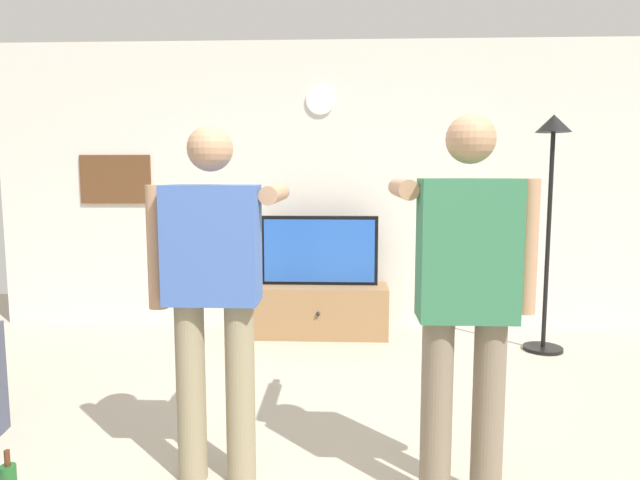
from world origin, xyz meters
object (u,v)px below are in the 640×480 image
(tv_stand, at_px, (319,310))
(framed_picture, at_px, (116,179))
(wall_clock, at_px, (320,100))
(person_standing_nearer_lamp, at_px, (214,283))
(floor_lamp, at_px, (551,184))
(television, at_px, (319,250))
(person_standing_nearer_couch, at_px, (465,289))

(tv_stand, bearing_deg, framed_picture, 171.45)
(tv_stand, distance_m, wall_clock, 1.94)
(wall_clock, distance_m, person_standing_nearer_lamp, 3.00)
(framed_picture, bearing_deg, wall_clock, -0.15)
(floor_lamp, bearing_deg, television, 168.00)
(floor_lamp, xyz_separation_m, person_standing_nearer_couch, (-1.15, -2.23, -0.41))
(floor_lamp, bearing_deg, wall_clock, 161.19)
(television, height_order, person_standing_nearer_couch, person_standing_nearer_couch)
(person_standing_nearer_lamp, distance_m, person_standing_nearer_couch, 1.15)
(television, distance_m, framed_picture, 2.08)
(person_standing_nearer_couch, bearing_deg, floor_lamp, 62.73)
(person_standing_nearer_couch, bearing_deg, television, 105.96)
(person_standing_nearer_lamp, bearing_deg, framed_picture, 119.97)
(tv_stand, relative_size, wall_clock, 4.65)
(floor_lamp, bearing_deg, person_standing_nearer_couch, -117.27)
(wall_clock, distance_m, person_standing_nearer_couch, 3.20)
(tv_stand, xyz_separation_m, person_standing_nearer_couch, (0.75, -2.59, 0.75))
(framed_picture, bearing_deg, person_standing_nearer_couch, -46.71)
(television, bearing_deg, framed_picture, 172.78)
(floor_lamp, relative_size, person_standing_nearer_couch, 1.13)
(television, bearing_deg, person_standing_nearer_couch, -74.04)
(person_standing_nearer_lamp, xyz_separation_m, person_standing_nearer_couch, (1.14, -0.15, 0.01))
(wall_clock, xyz_separation_m, person_standing_nearer_lamp, (-0.39, -2.73, -1.19))
(tv_stand, distance_m, person_standing_nearer_couch, 2.80)
(floor_lamp, height_order, person_standing_nearer_lamp, floor_lamp)
(person_standing_nearer_couch, bearing_deg, tv_stand, 106.23)
(wall_clock, distance_m, framed_picture, 2.09)
(television, height_order, framed_picture, framed_picture)
(wall_clock, relative_size, person_standing_nearer_lamp, 0.16)
(television, xyz_separation_m, floor_lamp, (1.90, -0.40, 0.61))
(wall_clock, bearing_deg, tv_stand, -90.00)
(wall_clock, bearing_deg, person_standing_nearer_couch, -75.33)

